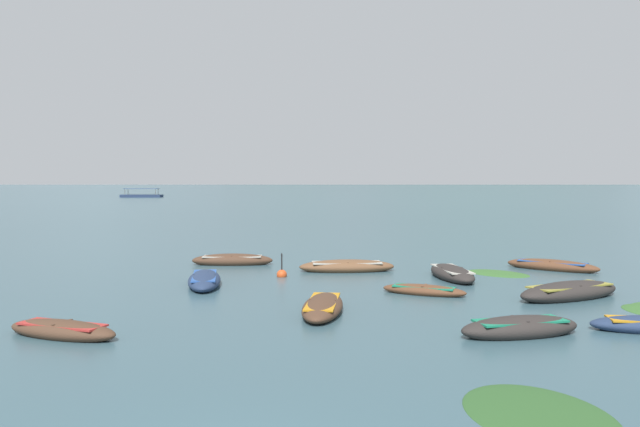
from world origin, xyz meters
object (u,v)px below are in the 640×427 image
at_px(rowboat_3, 520,328).
at_px(rowboat_0, 204,280).
at_px(rowboat_1, 347,267).
at_px(mooring_buoy, 282,274).
at_px(rowboat_7, 452,273).
at_px(rowboat_8, 424,290).
at_px(ferry_0, 142,196).
at_px(rowboat_9, 570,292).
at_px(rowboat_2, 62,330).
at_px(rowboat_5, 232,260).
at_px(rowboat_4, 323,307).
at_px(rowboat_6, 552,266).

bearing_deg(rowboat_3, rowboat_0, 143.36).
bearing_deg(rowboat_1, mooring_buoy, -147.72).
distance_m(rowboat_7, mooring_buoy, 7.19).
distance_m(rowboat_3, mooring_buoy, 12.09).
bearing_deg(rowboat_0, rowboat_8, -11.27).
height_order(rowboat_3, ferry_0, ferry_0).
bearing_deg(rowboat_9, rowboat_2, -159.16).
bearing_deg(rowboat_5, rowboat_1, -19.65).
height_order(rowboat_2, rowboat_3, rowboat_3).
xyz_separation_m(rowboat_4, rowboat_9, (8.54, 2.64, 0.05)).
height_order(rowboat_4, rowboat_5, rowboat_5).
xyz_separation_m(rowboat_1, rowboat_8, (2.72, -5.62, -0.06)).
bearing_deg(rowboat_2, ferry_0, 107.53).
bearing_deg(rowboat_3, rowboat_9, 58.34).
height_order(rowboat_8, ferry_0, ferry_0).
distance_m(rowboat_5, rowboat_7, 10.73).
xyz_separation_m(rowboat_3, rowboat_5, (-10.04, 13.44, 0.01)).
relative_size(rowboat_0, rowboat_4, 1.10).
height_order(rowboat_1, rowboat_5, rowboat_5).
distance_m(rowboat_2, rowboat_7, 15.63).
distance_m(rowboat_6, mooring_buoy, 12.51).
height_order(rowboat_1, rowboat_2, rowboat_1).
relative_size(rowboat_4, ferry_0, 0.37).
bearing_deg(rowboat_3, ferry_0, 111.82).
relative_size(rowboat_4, rowboat_5, 1.00).
height_order(rowboat_3, rowboat_8, rowboat_3).
height_order(rowboat_7, rowboat_9, rowboat_9).
distance_m(ferry_0, mooring_buoy, 143.39).
relative_size(rowboat_6, rowboat_7, 0.97).
xyz_separation_m(rowboat_5, mooring_buoy, (2.80, -3.76, -0.11)).
bearing_deg(rowboat_3, rowboat_5, 126.74).
xyz_separation_m(rowboat_2, mooring_buoy, (4.77, 10.22, -0.06)).
xyz_separation_m(rowboat_4, rowboat_7, (5.23, 6.88, 0.03)).
xyz_separation_m(rowboat_6, mooring_buoy, (-12.26, -2.48, -0.08)).
distance_m(rowboat_0, rowboat_2, 8.26).
height_order(rowboat_0, rowboat_8, rowboat_0).
xyz_separation_m(rowboat_4, rowboat_5, (-4.75, 10.81, 0.03)).
height_order(rowboat_1, rowboat_9, rowboat_9).
bearing_deg(ferry_0, rowboat_7, -66.81).
relative_size(rowboat_2, mooring_buoy, 3.06).
height_order(rowboat_1, mooring_buoy, mooring_buoy).
bearing_deg(rowboat_9, rowboat_5, 148.43).
distance_m(rowboat_1, rowboat_3, 12.28).
distance_m(rowboat_6, rowboat_7, 5.72).
relative_size(rowboat_1, rowboat_2, 1.29).
height_order(rowboat_2, rowboat_7, rowboat_7).
relative_size(rowboat_0, rowboat_3, 1.24).
xyz_separation_m(rowboat_9, ferry_0, (-60.89, 138.65, 0.22)).
bearing_deg(rowboat_0, mooring_buoy, 37.64).
bearing_deg(rowboat_6, rowboat_1, -175.66).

